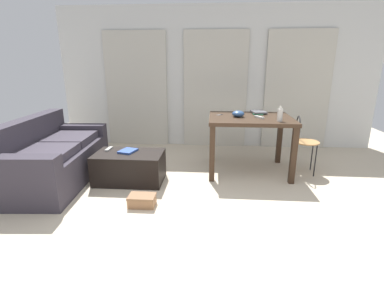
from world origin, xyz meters
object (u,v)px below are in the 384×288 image
(coffee_table, at_px, (130,167))
(wire_chair, at_px, (302,137))
(bottle_near, at_px, (280,115))
(tv_remote_on_table, at_px, (259,117))
(bowl, at_px, (238,114))
(tv_remote_primary, at_px, (109,149))
(craft_table, at_px, (250,125))
(shoebox, at_px, (142,200))
(book_stack, at_px, (259,112))
(couch, at_px, (52,158))
(magazine, at_px, (128,151))
(scissors, at_px, (221,115))

(coffee_table, height_order, wire_chair, wire_chair)
(bottle_near, xyz_separation_m, tv_remote_on_table, (-0.23, 0.20, -0.07))
(bowl, bearing_deg, tv_remote_primary, -167.99)
(craft_table, relative_size, shoebox, 3.91)
(bottle_near, xyz_separation_m, book_stack, (-0.18, 0.56, -0.06))
(bottle_near, distance_m, bowl, 0.57)
(couch, height_order, bottle_near, bottle_near)
(tv_remote_on_table, bearing_deg, shoebox, -172.09)
(couch, bearing_deg, craft_table, 12.10)
(craft_table, distance_m, tv_remote_on_table, 0.18)
(coffee_table, xyz_separation_m, craft_table, (1.60, 0.51, 0.49))
(bowl, distance_m, magazine, 1.58)
(bottle_near, xyz_separation_m, magazine, (-1.96, -0.17, -0.48))
(bowl, height_order, book_stack, bowl)
(tv_remote_on_table, height_order, scissors, tv_remote_on_table)
(tv_remote_on_table, xyz_separation_m, tv_remote_primary, (-2.02, -0.30, -0.41))
(scissors, distance_m, tv_remote_primary, 1.64)
(wire_chair, distance_m, shoebox, 2.37)
(craft_table, relative_size, magazine, 5.01)
(bottle_near, height_order, tv_remote_on_table, bottle_near)
(couch, height_order, scissors, couch)
(book_stack, bearing_deg, shoebox, -134.90)
(bowl, relative_size, tv_remote_on_table, 1.06)
(tv_remote_on_table, xyz_separation_m, magazine, (-1.74, -0.37, -0.41))
(couch, bearing_deg, scissors, 17.44)
(book_stack, bearing_deg, coffee_table, -156.08)
(book_stack, height_order, shoebox, book_stack)
(coffee_table, bearing_deg, shoebox, -63.46)
(tv_remote_on_table, distance_m, tv_remote_primary, 2.08)
(bottle_near, distance_m, book_stack, 0.59)
(wire_chair, bearing_deg, coffee_table, -167.62)
(magazine, bearing_deg, coffee_table, -47.75)
(shoebox, bearing_deg, scissors, 56.18)
(craft_table, height_order, tv_remote_primary, craft_table)
(craft_table, xyz_separation_m, book_stack, (0.15, 0.27, 0.13))
(coffee_table, xyz_separation_m, book_stack, (1.75, 0.78, 0.62))
(bottle_near, xyz_separation_m, tv_remote_primary, (-2.25, -0.10, -0.48))
(bottle_near, height_order, book_stack, bottle_near)
(wire_chair, height_order, bowl, bowl)
(shoebox, bearing_deg, tv_remote_primary, 129.29)
(craft_table, bearing_deg, magazine, -164.37)
(wire_chair, relative_size, tv_remote_primary, 4.67)
(craft_table, height_order, book_stack, book_stack)
(magazine, bearing_deg, wire_chair, 27.23)
(bowl, xyz_separation_m, magazine, (-1.46, -0.44, -0.44))
(magazine, bearing_deg, couch, -157.71)
(craft_table, height_order, magazine, craft_table)
(wire_chair, distance_m, magazine, 2.41)
(craft_table, height_order, bottle_near, bottle_near)
(bottle_near, xyz_separation_m, shoebox, (-1.61, -0.88, -0.82))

